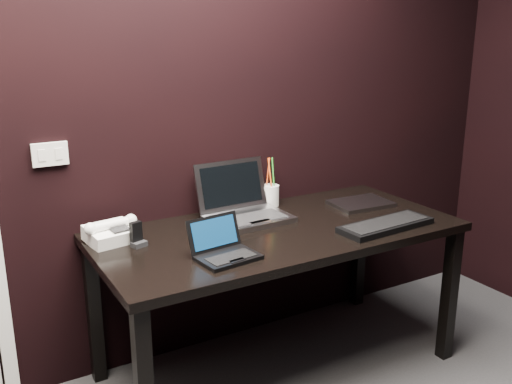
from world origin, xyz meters
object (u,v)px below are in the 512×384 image
pen_cup (271,194)px  silver_laptop (244,209)px  mobile_phone (137,237)px  desk_phone (111,232)px  ext_keyboard (386,225)px  desk (278,244)px  netbook (224,250)px  closed_laptop (361,203)px

pen_cup → silver_laptop: bearing=-151.2°
silver_laptop → mobile_phone: silver_laptop is taller
desk_phone → pen_cup: bearing=7.0°
ext_keyboard → pen_cup: size_ratio=1.90×
desk → netbook: (-0.38, -0.19, 0.11)m
desk → mobile_phone: size_ratio=15.89×
netbook → desk_phone: bearing=130.7°
mobile_phone → desk_phone: bearing=128.4°
silver_laptop → pen_cup: (0.23, 0.13, 0.01)m
desk → netbook: size_ratio=6.45×
desk → desk_phone: 0.77m
silver_laptop → mobile_phone: bearing=-171.3°
desk → pen_cup: 0.38m
netbook → ext_keyboard: (0.82, -0.06, -0.02)m
desk → ext_keyboard: size_ratio=3.46×
closed_laptop → pen_cup: 0.48m
desk → desk_phone: desk_phone is taller
silver_laptop → ext_keyboard: bearing=-41.3°
netbook → silver_laptop: 0.49m
ext_keyboard → pen_cup: pen_cup is taller
silver_laptop → closed_laptop: 0.65m
closed_laptop → pen_cup: pen_cup is taller
desk → pen_cup: (0.15, 0.32, 0.14)m
netbook → silver_laptop: silver_laptop is taller
mobile_phone → pen_cup: (0.80, 0.21, 0.02)m
netbook → closed_laptop: 0.99m
closed_laptop → netbook: bearing=-163.7°
mobile_phone → pen_cup: size_ratio=0.41×
silver_laptop → closed_laptop: bearing=-9.8°
desk_phone → pen_cup: pen_cup is taller
mobile_phone → silver_laptop: bearing=8.7°
desk_phone → pen_cup: size_ratio=0.96×
desk_phone → mobile_phone: size_ratio=2.32×
desk → closed_laptop: size_ratio=5.32×
desk_phone → desk: bearing=-16.3°
silver_laptop → desk: bearing=-69.1°
ext_keyboard → mobile_phone: bearing=161.6°
ext_keyboard → pen_cup: (-0.28, 0.57, 0.05)m
ext_keyboard → desk_phone: size_ratio=1.98×
silver_laptop → desk_phone: 0.65m
netbook → closed_laptop: size_ratio=0.82×
desk → ext_keyboard: (0.43, -0.25, 0.09)m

